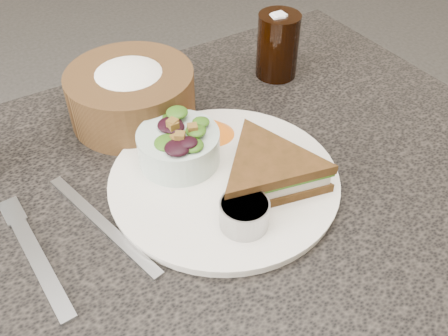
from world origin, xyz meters
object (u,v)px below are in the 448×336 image
bread_basket (131,87)px  dining_table (203,336)px  salad_bowl (178,142)px  cola_glass (278,42)px  dinner_plate (224,181)px  sandwich (268,171)px  dressing_ramekin (244,214)px

bread_basket → dining_table: bearing=-90.7°
salad_bowl → cola_glass: bearing=26.5°
dinner_plate → salad_bowl: salad_bowl is taller
cola_glass → bread_basket: bearing=177.0°
dining_table → dinner_plate: 0.38m
sandwich → dressing_ramekin: bearing=-134.1°
dining_table → sandwich: size_ratio=5.77×
salad_bowl → bread_basket: bread_basket is taller
bread_basket → cola_glass: (0.27, -0.01, 0.01)m
dining_table → dressing_ramekin: bearing=-77.3°
dining_table → dressing_ramekin: 0.42m
bread_basket → cola_glass: bearing=-3.0°
dinner_plate → dressing_ramekin: bearing=-105.2°
cola_glass → salad_bowl: bearing=-153.5°
bread_basket → cola_glass: 0.27m
dining_table → bread_basket: (0.00, 0.20, 0.43)m
salad_bowl → dressing_ramekin: salad_bowl is taller
dinner_plate → bread_basket: size_ratio=1.58×
salad_bowl → dressing_ramekin: size_ratio=1.86×
dinner_plate → sandwich: (0.04, -0.04, 0.03)m
sandwich → salad_bowl: (-0.08, 0.10, 0.01)m
bread_basket → salad_bowl: bearing=-87.8°
dressing_ramekin → cola_glass: (0.25, 0.27, 0.03)m
bread_basket → cola_glass: size_ratio=1.57×
dining_table → sandwich: (0.08, -0.05, 0.41)m
dining_table → cola_glass: 0.55m
dinner_plate → salad_bowl: 0.08m
dinner_plate → bread_basket: bread_basket is taller
sandwich → bread_basket: 0.26m
sandwich → cola_glass: cola_glass is taller
dressing_ramekin → bread_basket: 0.29m
dining_table → sandwich: bearing=-28.0°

